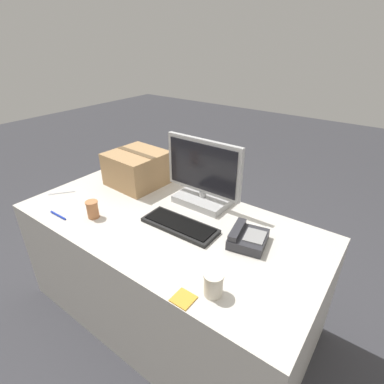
# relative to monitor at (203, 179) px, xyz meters

# --- Properties ---
(ground_plane) EXTENTS (12.00, 12.00, 0.00)m
(ground_plane) POSITION_rel_monitor_xyz_m (-0.05, -0.30, -0.90)
(ground_plane) COLOR #38383D
(office_desk) EXTENTS (1.80, 0.90, 0.74)m
(office_desk) POSITION_rel_monitor_xyz_m (-0.05, -0.30, -0.53)
(office_desk) COLOR beige
(office_desk) RESTS_ON ground_plane
(monitor) EXTENTS (0.52, 0.23, 0.42)m
(monitor) POSITION_rel_monitor_xyz_m (0.00, 0.00, 0.00)
(monitor) COLOR #B7B7B7
(monitor) RESTS_ON office_desk
(keyboard) EXTENTS (0.44, 0.18, 0.03)m
(keyboard) POSITION_rel_monitor_xyz_m (0.05, -0.30, -0.15)
(keyboard) COLOR black
(keyboard) RESTS_ON office_desk
(desk_phone) EXTENTS (0.22, 0.23, 0.08)m
(desk_phone) POSITION_rel_monitor_xyz_m (0.42, -0.21, -0.13)
(desk_phone) COLOR #2D2D33
(desk_phone) RESTS_ON office_desk
(paper_cup_left) EXTENTS (0.07, 0.07, 0.11)m
(paper_cup_left) POSITION_rel_monitor_xyz_m (-0.42, -0.52, -0.11)
(paper_cup_left) COLOR #BC7547
(paper_cup_left) RESTS_ON office_desk
(paper_cup_right) EXTENTS (0.09, 0.09, 0.11)m
(paper_cup_right) POSITION_rel_monitor_xyz_m (0.47, -0.60, -0.11)
(paper_cup_right) COLOR beige
(paper_cup_right) RESTS_ON office_desk
(spoon) EXTENTS (0.12, 0.15, 0.00)m
(spoon) POSITION_rel_monitor_xyz_m (-0.86, -0.48, -0.16)
(spoon) COLOR #B2B2B7
(spoon) RESTS_ON office_desk
(cardboard_box) EXTENTS (0.38, 0.37, 0.24)m
(cardboard_box) POSITION_rel_monitor_xyz_m (-0.54, -0.04, -0.05)
(cardboard_box) COLOR tan
(cardboard_box) RESTS_ON office_desk
(pen_marker) EXTENTS (0.14, 0.01, 0.01)m
(pen_marker) POSITION_rel_monitor_xyz_m (-0.60, -0.64, -0.16)
(pen_marker) COLOR #1933B2
(pen_marker) RESTS_ON office_desk
(sticky_note_pad) EXTENTS (0.09, 0.09, 0.01)m
(sticky_note_pad) POSITION_rel_monitor_xyz_m (0.39, -0.70, -0.16)
(sticky_note_pad) COLOR gold
(sticky_note_pad) RESTS_ON office_desk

